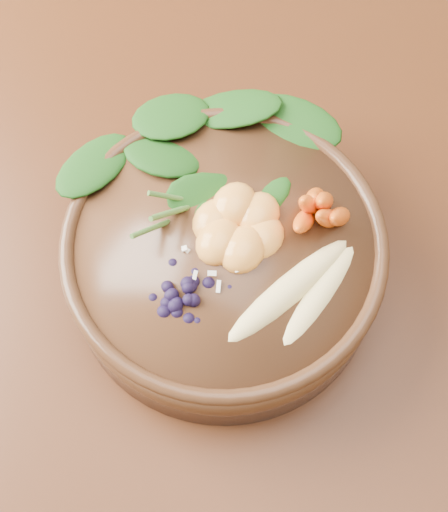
% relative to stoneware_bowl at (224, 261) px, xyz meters
% --- Properties ---
extents(ground, '(4.00, 4.00, 0.00)m').
position_rel_stoneware_bowl_xyz_m(ground, '(0.22, 0.14, -0.79)').
color(ground, '#381E0F').
rests_on(ground, ground).
extents(stoneware_bowl, '(0.33, 0.33, 0.08)m').
position_rel_stoneware_bowl_xyz_m(stoneware_bowl, '(0.00, 0.00, 0.00)').
color(stoneware_bowl, '#462917').
rests_on(stoneware_bowl, dining_table).
extents(kale_heap, '(0.22, 0.20, 0.04)m').
position_rel_stoneware_bowl_xyz_m(kale_heap, '(-0.03, 0.07, 0.06)').
color(kale_heap, '#16470F').
rests_on(kale_heap, stoneware_bowl).
extents(carrot_cluster, '(0.07, 0.07, 0.08)m').
position_rel_stoneware_bowl_xyz_m(carrot_cluster, '(0.06, 0.07, 0.08)').
color(carrot_cluster, orange).
rests_on(carrot_cluster, stoneware_bowl).
extents(banana_halves, '(0.09, 0.16, 0.03)m').
position_rel_stoneware_bowl_xyz_m(banana_halves, '(0.08, -0.01, 0.05)').
color(banana_halves, '#E0CC84').
rests_on(banana_halves, stoneware_bowl).
extents(mandarin_cluster, '(0.10, 0.10, 0.03)m').
position_rel_stoneware_bowl_xyz_m(mandarin_cluster, '(0.00, 0.02, 0.06)').
color(mandarin_cluster, orange).
rests_on(mandarin_cluster, stoneware_bowl).
extents(blueberry_pile, '(0.15, 0.12, 0.04)m').
position_rel_stoneware_bowl_xyz_m(blueberry_pile, '(-0.01, -0.06, 0.06)').
color(blueberry_pile, black).
rests_on(blueberry_pile, stoneware_bowl).
extents(coconut_flakes, '(0.10, 0.08, 0.01)m').
position_rel_stoneware_bowl_xyz_m(coconut_flakes, '(-0.00, -0.02, 0.04)').
color(coconut_flakes, white).
rests_on(coconut_flakes, stoneware_bowl).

